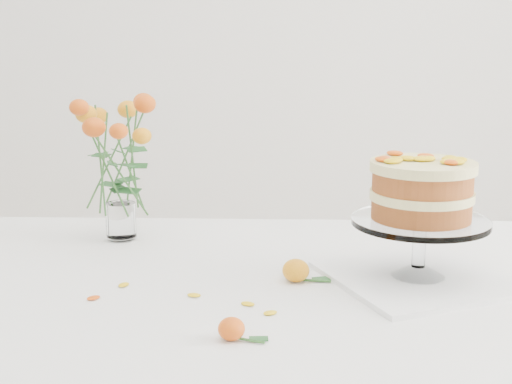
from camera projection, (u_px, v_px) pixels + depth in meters
table at (261, 318)px, 1.41m from camera, size 1.43×0.93×0.76m
napkin at (417, 278)px, 1.38m from camera, size 0.42×0.42×0.01m
cake_stand at (422, 196)px, 1.34m from camera, size 0.26×0.26×0.24m
rose_vase at (118, 153)px, 1.62m from camera, size 0.25×0.25×0.35m
loose_rose_near at (296, 271)px, 1.37m from camera, size 0.09×0.05×0.04m
loose_rose_far at (232, 329)px, 1.11m from camera, size 0.07×0.04×0.04m
stray_petal_a at (194, 295)px, 1.30m from camera, size 0.03×0.02×0.00m
stray_petal_b at (248, 304)px, 1.26m from camera, size 0.03×0.02×0.00m
stray_petal_c at (270, 313)px, 1.22m from camera, size 0.03×0.02×0.00m
stray_petal_d at (124, 285)px, 1.35m from camera, size 0.03×0.02×0.00m
stray_petal_e at (93, 298)px, 1.28m from camera, size 0.03×0.02×0.00m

